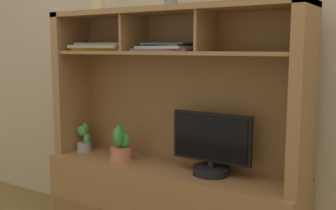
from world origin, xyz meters
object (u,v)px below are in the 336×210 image
(media_console, at_px, (169,180))
(accent_vase, at_px, (98,0))
(potted_orchid, at_px, (121,145))
(potted_fern, at_px, (84,140))
(tv_monitor, at_px, (211,148))
(magazine_stack_centre, at_px, (101,47))
(magazine_stack_left, at_px, (166,47))

(media_console, xyz_separation_m, accent_vase, (-0.51, -0.02, 1.07))
(potted_orchid, relative_size, potted_fern, 1.15)
(tv_monitor, relative_size, potted_fern, 2.44)
(potted_orchid, distance_m, magazine_stack_centre, 0.62)
(tv_monitor, bearing_deg, media_console, 177.44)
(potted_fern, height_order, magazine_stack_centre, magazine_stack_centre)
(potted_orchid, distance_m, accent_vase, 0.91)
(tv_monitor, bearing_deg, magazine_stack_centre, -177.35)
(media_console, relative_size, tv_monitor, 3.44)
(tv_monitor, bearing_deg, magazine_stack_left, 175.31)
(potted_orchid, xyz_separation_m, magazine_stack_left, (0.29, 0.06, 0.59))
(potted_orchid, distance_m, potted_fern, 0.35)
(media_console, relative_size, magazine_stack_left, 4.31)
(media_console, relative_size, accent_vase, 10.67)
(media_console, distance_m, potted_orchid, 0.37)
(media_console, relative_size, potted_fern, 8.38)
(tv_monitor, distance_m, potted_fern, 0.95)
(magazine_stack_centre, bearing_deg, accent_vase, 145.71)
(potted_fern, distance_m, magazine_stack_left, 0.89)
(media_console, bearing_deg, tv_monitor, -2.56)
(potted_fern, relative_size, magazine_stack_left, 0.51)
(tv_monitor, height_order, magazine_stack_left, magazine_stack_left)
(potted_fern, bearing_deg, tv_monitor, -0.47)
(media_console, relative_size, potted_orchid, 7.28)
(magazine_stack_left, xyz_separation_m, magazine_stack_centre, (-0.44, -0.06, 0.00))
(potted_orchid, xyz_separation_m, potted_fern, (-0.35, 0.04, -0.02))
(media_console, xyz_separation_m, magazine_stack_centre, (-0.47, -0.05, 0.78))
(magazine_stack_centre, distance_m, accent_vase, 0.29)
(accent_vase, bearing_deg, magazine_stack_centre, -34.29)
(media_console, bearing_deg, potted_fern, -179.60)
(potted_orchid, height_order, magazine_stack_centre, magazine_stack_centre)
(potted_orchid, bearing_deg, media_console, 8.22)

